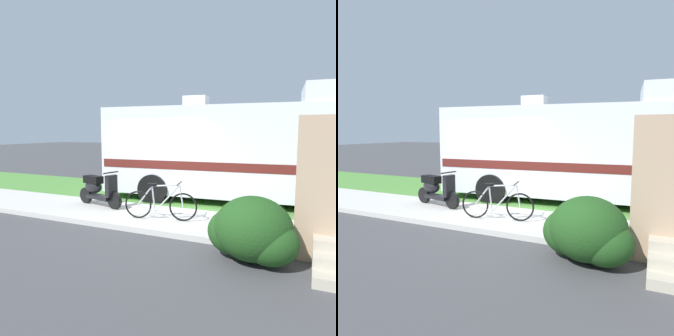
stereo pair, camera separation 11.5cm
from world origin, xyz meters
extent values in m
plane|color=#424244|center=(0.00, 0.00, 0.00)|extent=(80.00, 80.00, 0.00)
cube|color=beige|center=(0.00, -1.20, 0.06)|extent=(24.00, 2.00, 0.12)
cube|color=#4C8438|center=(0.00, 1.50, 0.04)|extent=(24.00, 3.40, 0.08)
cube|color=silver|center=(1.79, 1.65, 1.57)|extent=(7.60, 3.10, 2.54)
cube|color=#591E19|center=(1.79, 1.65, 1.19)|extent=(7.45, 3.11, 0.24)
cube|color=silver|center=(0.67, 1.57, 3.02)|extent=(0.74, 0.65, 0.36)
cylinder|color=black|center=(3.99, 3.05, 0.45)|extent=(0.92, 0.34, 0.90)
cylinder|color=black|center=(4.17, 0.58, 0.45)|extent=(0.92, 0.34, 0.90)
cylinder|color=black|center=(-0.34, 2.74, 0.45)|extent=(0.92, 0.34, 0.90)
cylinder|color=black|center=(-0.16, 0.27, 0.45)|extent=(0.92, 0.34, 0.90)
cylinder|color=black|center=(-0.63, -1.03, 0.34)|extent=(0.45, 0.20, 0.44)
cylinder|color=black|center=(-1.76, -0.77, 0.34)|extent=(0.45, 0.20, 0.44)
cube|color=black|center=(-1.20, -0.90, 0.36)|extent=(0.85, 0.45, 0.10)
cube|color=black|center=(-1.44, -0.84, 0.82)|extent=(0.60, 0.38, 0.20)
ellipsoid|color=black|center=(-1.44, -0.84, 0.62)|extent=(0.65, 0.43, 0.36)
cube|color=black|center=(-0.75, -1.00, 0.72)|extent=(0.21, 0.34, 0.56)
cylinder|color=black|center=(-0.75, -1.00, 1.07)|extent=(0.15, 0.50, 0.04)
sphere|color=white|center=(-0.75, -1.00, 0.90)|extent=(0.12, 0.12, 0.12)
torus|color=black|center=(1.41, -1.33, 0.44)|extent=(0.64, 0.16, 0.65)
torus|color=black|center=(0.36, -1.53, 0.44)|extent=(0.64, 0.16, 0.65)
cylinder|color=silver|center=(1.04, -1.40, 0.62)|extent=(0.60, 0.15, 0.67)
cylinder|color=silver|center=(0.73, -1.46, 0.60)|extent=(0.10, 0.05, 0.60)
cylinder|color=silver|center=(1.01, -1.41, 0.92)|extent=(0.64, 0.16, 0.09)
cylinder|color=silver|center=(0.56, -1.49, 0.37)|extent=(0.42, 0.11, 0.18)
cylinder|color=silver|center=(0.53, -1.50, 0.67)|extent=(0.37, 0.11, 0.47)
cylinder|color=silver|center=(1.37, -1.34, 0.69)|extent=(0.13, 0.06, 0.51)
cube|color=black|center=(0.70, -1.47, 0.92)|extent=(0.22, 0.14, 0.06)
cylinder|color=black|center=(1.32, -1.35, 0.98)|extent=(0.13, 0.52, 0.03)
cube|color=#1E478C|center=(2.40, 5.76, 1.08)|extent=(2.64, 2.03, 1.60)
cube|color=black|center=(2.40, 5.76, 1.58)|extent=(2.51, 2.04, 0.44)
cylinder|color=black|center=(2.18, 4.81, 0.38)|extent=(0.76, 0.25, 0.76)
cylinder|color=black|center=(2.21, 6.71, 0.38)|extent=(0.76, 0.25, 0.76)
ellipsoid|color=#1E4719|center=(3.17, -2.70, 0.57)|extent=(1.26, 1.13, 1.07)
ellipsoid|color=#1E4719|center=(2.86, -2.57, 0.44)|extent=(0.94, 0.85, 0.80)
ellipsoid|color=#1E4719|center=(3.45, -2.79, 0.41)|extent=(0.88, 0.79, 0.75)
cylinder|color=#B2B2B7|center=(4.26, -1.23, 0.23)|extent=(0.07, 0.07, 0.21)
cylinder|color=#B2B2B7|center=(4.26, -1.23, 0.36)|extent=(0.03, 0.03, 0.04)
cylinder|color=black|center=(4.26, -1.23, 0.38)|extent=(0.03, 0.03, 0.02)
camera|label=1|loc=(3.98, -7.84, 2.15)|focal=33.97mm
camera|label=2|loc=(4.09, -7.79, 2.15)|focal=33.97mm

